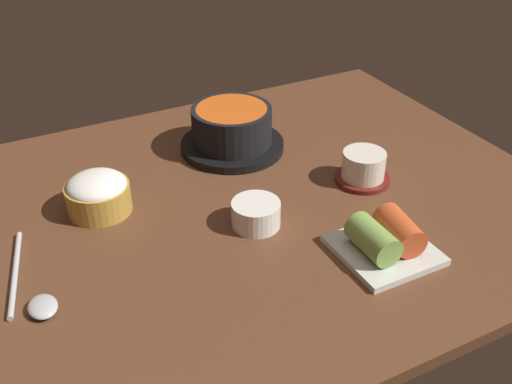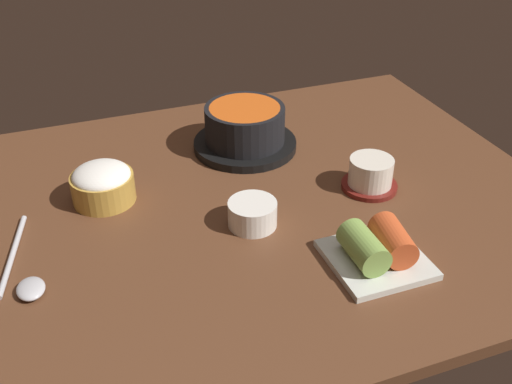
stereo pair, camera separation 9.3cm
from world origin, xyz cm
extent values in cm
cube|color=#56331E|center=(0.00, 0.00, 1.00)|extent=(100.00, 76.00, 2.00)
cylinder|color=black|center=(6.97, 16.84, 2.74)|extent=(18.51, 18.51, 1.47)
cylinder|color=black|center=(6.97, 16.84, 6.75)|extent=(14.20, 14.20, 6.55)
cylinder|color=#D15619|center=(6.97, 16.84, 9.72)|extent=(12.49, 12.49, 0.60)
cylinder|color=#B78C38|center=(-19.48, 8.58, 4.24)|extent=(9.79, 9.79, 4.48)
ellipsoid|color=white|center=(-19.48, 8.58, 6.48)|extent=(9.01, 9.01, 3.43)
cylinder|color=maroon|center=(21.30, -2.94, 2.40)|extent=(9.06, 9.06, 0.80)
cylinder|color=silver|center=(21.30, -2.94, 5.06)|extent=(7.06, 7.06, 4.51)
cylinder|color=#C6D18C|center=(21.30, -2.94, 7.01)|extent=(6.00, 6.00, 0.40)
cylinder|color=white|center=(-0.30, -5.83, 3.94)|extent=(7.27, 7.27, 3.89)
cylinder|color=brown|center=(-0.30, -5.83, 5.59)|extent=(5.96, 5.96, 0.50)
cube|color=silver|center=(12.72, -19.99, 2.50)|extent=(12.75, 12.75, 1.00)
cylinder|color=#7A9E47|center=(10.49, -19.99, 5.17)|extent=(4.45, 7.71, 4.35)
cylinder|color=#C64C23|center=(14.95, -19.99, 5.17)|extent=(5.47, 8.23, 4.35)
cylinder|color=#B7B7BC|center=(-33.65, -1.23, 2.40)|extent=(4.70, 17.42, 0.80)
ellipsoid|color=#B7B7BC|center=(-31.69, -9.86, 2.72)|extent=(3.60, 4.68, 1.26)
camera|label=1|loc=(-33.93, -71.21, 55.44)|focal=42.92mm
camera|label=2|loc=(-25.45, -74.98, 55.44)|focal=42.92mm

